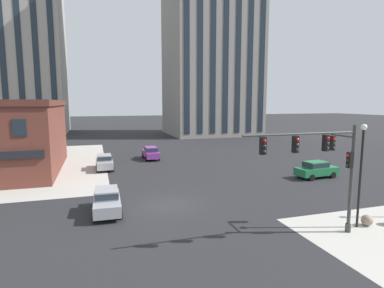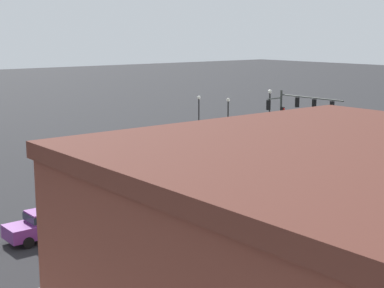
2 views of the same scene
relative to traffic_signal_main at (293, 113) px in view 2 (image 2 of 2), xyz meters
name	(u,v)px [view 2 (image 2 of 2)]	position (x,y,z in m)	size (l,w,h in m)	color
ground_plane	(296,190)	(-7.32, 7.79, -4.36)	(320.00, 320.00, 0.00)	#262628
sidewalk_corner_slab	(272,139)	(8.68, -6.71, -4.36)	(20.00, 19.00, 0.02)	#B7B2A8
traffic_signal_main	(293,113)	(0.00, 0.00, 0.00)	(7.16, 2.09, 6.33)	#383D38
bollard_sphere_curb_a	(263,151)	(3.46, 0.23, -4.01)	(0.69, 0.69, 0.69)	gray
bollard_sphere_curb_b	(254,148)	(5.00, -0.14, -4.01)	(0.69, 0.69, 0.69)	gray
bollard_sphere_curb_c	(242,145)	(6.74, -0.11, -4.01)	(0.69, 0.69, 0.69)	gray
bollard_sphere_curb_d	(232,143)	(8.12, -0.10, -4.01)	(0.69, 0.69, 0.69)	gray
bench_near_signal	(267,146)	(5.12, -2.16, -4.03)	(1.83, 0.63, 0.49)	#9E7F66
bench_mid_block	(230,138)	(10.55, -2.01, -4.03)	(1.84, 0.67, 0.49)	#9E7F66
pedestrian_near_bench	(267,124)	(12.11, -9.31, -3.39)	(0.34, 0.50, 1.68)	gray
pedestrian_at_curb	(245,135)	(8.37, -2.13, -3.40)	(0.44, 0.39, 1.67)	#232847
pedestrian_walking_east	(282,124)	(11.32, -11.04, -3.44)	(0.55, 0.22, 1.61)	#333333
pedestrian_with_bag	(327,138)	(1.98, -7.69, -3.45)	(0.32, 0.51, 1.60)	black
pedestrian_by_lamp	(247,124)	(13.71, -7.69, -3.43)	(0.51, 0.32, 1.63)	gray
street_lamp_corner_near	(269,115)	(2.68, 0.23, -0.47)	(0.36, 0.36, 6.33)	black
street_lamp_mid_sidewalk	(228,116)	(8.44, 0.25, -1.16)	(0.36, 0.36, 5.06)	black
street_lamp_corner_far	(199,112)	(12.98, 0.37, -1.23)	(0.36, 0.36, 4.93)	black
car_main_northbound_far	(45,223)	(-5.37, 26.92, -3.44)	(1.90, 4.40, 1.68)	#7A3389
car_main_southbound_near	(350,189)	(-11.81, 7.40, -3.44)	(1.98, 4.45, 1.68)	#99999E
car_cross_eastbound	(179,234)	(-11.53, 22.10, -3.44)	(1.90, 4.41, 1.68)	#99999E
car_cross_westbound	(134,151)	(8.82, 11.55, -3.44)	(4.53, 2.17, 1.68)	#1E6B3D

